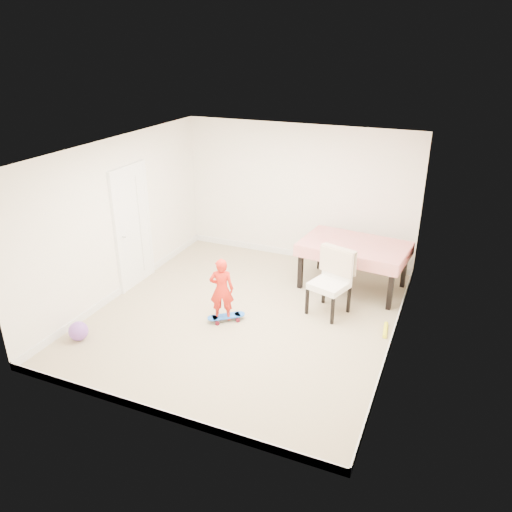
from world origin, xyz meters
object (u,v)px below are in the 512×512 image
at_px(dining_table, 353,266).
at_px(dining_chair, 329,283).
at_px(balloon, 78,331).
at_px(skateboard, 226,318).
at_px(child, 222,292).

height_order(dining_table, dining_chair, dining_chair).
height_order(dining_chair, balloon, dining_chair).
height_order(dining_chair, skateboard, dining_chair).
bearing_deg(skateboard, dining_table, 11.79).
bearing_deg(dining_table, skateboard, -123.03).
distance_m(dining_table, balloon, 4.54).
relative_size(dining_table, dining_chair, 1.67).
height_order(dining_table, balloon, dining_table).
xyz_separation_m(dining_table, dining_chair, (-0.15, -1.03, 0.11)).
distance_m(dining_table, child, 2.46).
relative_size(dining_chair, child, 1.05).
bearing_deg(child, skateboard, 177.78).
bearing_deg(balloon, skateboard, 36.85).
distance_m(skateboard, balloon, 2.16).
bearing_deg(dining_chair, dining_table, 99.76).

